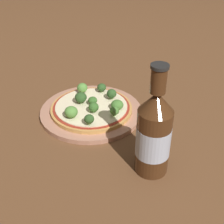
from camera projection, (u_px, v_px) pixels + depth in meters
name	position (u px, v px, depth m)	size (l,w,h in m)	color
ground_plane	(91.00, 116.00, 0.83)	(3.00, 3.00, 0.00)	brown
plate	(91.00, 112.00, 0.84)	(0.27, 0.27, 0.01)	tan
pizza	(91.00, 108.00, 0.83)	(0.22, 0.22, 0.01)	tan
broccoli_floret_0	(117.00, 105.00, 0.80)	(0.03, 0.03, 0.03)	#7A9E5B
broccoli_floret_1	(93.00, 100.00, 0.82)	(0.02, 0.02, 0.02)	#7A9E5B
broccoli_floret_2	(89.00, 119.00, 0.74)	(0.02, 0.02, 0.03)	#7A9E5B
broccoli_floret_3	(81.00, 97.00, 0.82)	(0.03, 0.03, 0.03)	#7A9E5B
broccoli_floret_4	(102.00, 87.00, 0.88)	(0.03, 0.03, 0.03)	#7A9E5B
broccoli_floret_5	(112.00, 94.00, 0.84)	(0.03, 0.03, 0.03)	#7A9E5B
broccoli_floret_6	(71.00, 112.00, 0.77)	(0.03, 0.03, 0.03)	#7A9E5B
broccoli_floret_7	(114.00, 111.00, 0.78)	(0.02, 0.02, 0.03)	#7A9E5B
broccoli_floret_8	(82.00, 88.00, 0.88)	(0.03, 0.03, 0.03)	#7A9E5B
broccoli_floret_9	(93.00, 107.00, 0.79)	(0.03, 0.03, 0.03)	#7A9E5B
beer_bottle	(154.00, 133.00, 0.61)	(0.07, 0.07, 0.24)	#472814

